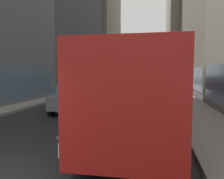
% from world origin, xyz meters
% --- Properties ---
extents(ground_plane, '(120.00, 120.00, 0.00)m').
position_xyz_m(ground_plane, '(0.00, 35.00, 0.00)').
color(ground_plane, '#232326').
extents(sidewalk_left, '(2.40, 110.00, 0.15)m').
position_xyz_m(sidewalk_left, '(-5.70, 35.00, 0.07)').
color(sidewalk_left, gray).
rests_on(sidewalk_left, ground).
extents(sidewalk_right, '(2.40, 110.00, 0.15)m').
position_xyz_m(sidewalk_right, '(5.70, 35.00, 0.07)').
color(sidewalk_right, gray).
rests_on(sidewalk_right, ground).
extents(transit_bus, '(2.78, 11.53, 3.05)m').
position_xyz_m(transit_bus, '(2.80, 6.33, 1.78)').
color(transit_bus, red).
rests_on(transit_bus, ground).
extents(car_silver_sedan, '(1.75, 4.24, 1.62)m').
position_xyz_m(car_silver_sedan, '(1.20, 42.08, 0.82)').
color(car_silver_sedan, '#B7BABF').
rests_on(car_silver_sedan, ground).
extents(car_black_suv, '(1.83, 4.53, 1.62)m').
position_xyz_m(car_black_suv, '(1.20, 25.23, 0.82)').
color(car_black_suv, black).
rests_on(car_black_suv, ground).
extents(car_white_van, '(1.82, 4.36, 1.62)m').
position_xyz_m(car_white_van, '(-1.20, 16.08, 0.82)').
color(car_white_van, silver).
rests_on(car_white_van, ground).
extents(car_yellow_taxi, '(1.93, 4.34, 1.62)m').
position_xyz_m(car_yellow_taxi, '(-1.20, 44.15, 0.82)').
color(car_yellow_taxi, yellow).
rests_on(car_yellow_taxi, ground).
extents(car_red_coupe, '(1.91, 4.13, 1.62)m').
position_xyz_m(car_red_coupe, '(2.80, 32.09, 0.82)').
color(car_red_coupe, red).
rests_on(car_red_coupe, ground).
extents(car_grey_wagon, '(1.79, 4.80, 1.62)m').
position_xyz_m(car_grey_wagon, '(-1.20, 9.41, 0.82)').
color(car_grey_wagon, slate).
rests_on(car_grey_wagon, ground).
extents(dalmatian_dog, '(0.22, 0.96, 0.72)m').
position_xyz_m(dalmatian_dog, '(0.94, 2.30, 0.51)').
color(dalmatian_dog, white).
rests_on(dalmatian_dog, ground).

